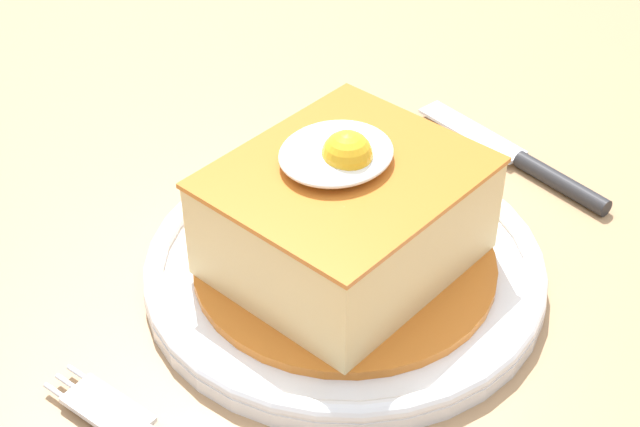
# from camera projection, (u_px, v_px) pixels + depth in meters

# --- Properties ---
(dining_table) EXTENTS (1.36, 1.09, 0.76)m
(dining_table) POSITION_uv_depth(u_px,v_px,m) (209.00, 363.00, 0.65)
(dining_table) COLOR #A87F56
(dining_table) RESTS_ON ground_plane
(main_plate) EXTENTS (0.24, 0.24, 0.02)m
(main_plate) POSITION_uv_depth(u_px,v_px,m) (345.00, 267.00, 0.58)
(main_plate) COLOR white
(main_plate) RESTS_ON dining_table
(sandwich_meal) EXTENTS (0.18, 0.18, 0.10)m
(sandwich_meal) POSITION_uv_depth(u_px,v_px,m) (345.00, 220.00, 0.55)
(sandwich_meal) COLOR #C66B23
(sandwich_meal) RESTS_ON main_plate
(knife) EXTENTS (0.04, 0.17, 0.01)m
(knife) POSITION_uv_depth(u_px,v_px,m) (534.00, 167.00, 0.66)
(knife) COLOR #262628
(knife) RESTS_ON dining_table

